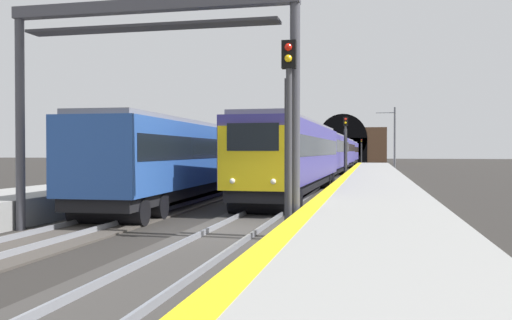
# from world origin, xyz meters

# --- Properties ---
(ground_plane) EXTENTS (320.00, 320.00, 0.00)m
(ground_plane) POSITION_xyz_m (0.00, 0.00, 0.00)
(ground_plane) COLOR #282623
(platform_right) EXTENTS (112.00, 3.87, 0.91)m
(platform_right) POSITION_xyz_m (0.00, -4.01, 0.46)
(platform_right) COLOR gray
(platform_right) RESTS_ON ground_plane
(platform_right_edge_strip) EXTENTS (112.00, 0.50, 0.01)m
(platform_right_edge_strip) POSITION_xyz_m (0.00, -2.33, 0.92)
(platform_right_edge_strip) COLOR yellow
(platform_right_edge_strip) RESTS_ON platform_right
(track_main_line) EXTENTS (160.00, 3.07, 0.21)m
(track_main_line) POSITION_xyz_m (0.00, 0.00, 0.04)
(track_main_line) COLOR #383533
(track_main_line) RESTS_ON ground_plane
(track_adjacent_line) EXTENTS (160.00, 2.98, 0.21)m
(track_adjacent_line) POSITION_xyz_m (0.00, 4.80, 0.04)
(track_adjacent_line) COLOR #423D38
(track_adjacent_line) RESTS_ON ground_plane
(train_main_approaching) EXTENTS (77.87, 3.08, 3.97)m
(train_main_approaching) POSITION_xyz_m (41.60, 0.00, 2.28)
(train_main_approaching) COLOR navy
(train_main_approaching) RESTS_ON ground_plane
(train_adjacent_platform) EXTENTS (58.80, 3.40, 3.79)m
(train_adjacent_platform) POSITION_xyz_m (28.46, 4.80, 2.17)
(train_adjacent_platform) COLOR #264C99
(train_adjacent_platform) RESTS_ON ground_plane
(railway_signal_near) EXTENTS (0.39, 0.38, 5.40)m
(railway_signal_near) POSITION_xyz_m (-1.41, -1.78, 3.15)
(railway_signal_near) COLOR #38383D
(railway_signal_near) RESTS_ON ground_plane
(railway_signal_mid) EXTENTS (0.39, 0.38, 5.26)m
(railway_signal_mid) POSITION_xyz_m (29.27, -1.78, 3.08)
(railway_signal_mid) COLOR #38383D
(railway_signal_mid) RESTS_ON ground_plane
(railway_signal_far) EXTENTS (0.39, 0.38, 4.87)m
(railway_signal_far) POSITION_xyz_m (93.82, -1.78, 2.87)
(railway_signal_far) COLOR #38383D
(railway_signal_far) RESTS_ON ground_plane
(overhead_signal_gantry) EXTENTS (0.70, 8.83, 6.86)m
(overhead_signal_gantry) POSITION_xyz_m (-0.94, 2.40, 5.22)
(overhead_signal_gantry) COLOR #3F3F47
(overhead_signal_gantry) RESTS_ON ground_plane
(tunnel_portal) EXTENTS (2.81, 18.69, 10.52)m
(tunnel_portal) POSITION_xyz_m (104.21, 2.40, 3.81)
(tunnel_portal) COLOR brown
(tunnel_portal) RESTS_ON ground_plane
(catenary_mast_near) EXTENTS (0.22, 2.15, 7.27)m
(catenary_mast_near) POSITION_xyz_m (45.73, -6.31, 3.75)
(catenary_mast_near) COLOR #595B60
(catenary_mast_near) RESTS_ON ground_plane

